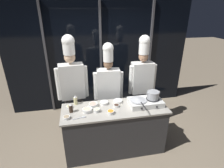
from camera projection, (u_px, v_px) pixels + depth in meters
name	position (u px, v px, depth m)	size (l,w,h in m)	color
ground_plane	(114.00, 148.00, 3.39)	(24.00, 24.00, 0.00)	#7F705B
window_wall_back	(101.00, 57.00, 4.40)	(4.56, 0.09, 2.70)	black
demo_counter	(115.00, 129.00, 3.21)	(1.83, 0.66, 0.89)	#2D2D30
portable_stove	(145.00, 102.00, 3.13)	(0.59, 0.38, 0.11)	silver
frying_pan	(138.00, 99.00, 3.07)	(0.30, 0.52, 0.04)	#ADAFB5
stock_pot	(153.00, 95.00, 3.10)	(0.24, 0.21, 0.14)	#93969B
squeeze_bottle_soy	(71.00, 108.00, 2.89)	(0.07, 0.07, 0.17)	#332319
squeeze_bottle_oil	(75.00, 100.00, 3.12)	(0.06, 0.06, 0.18)	beige
prep_bowl_carrots	(111.00, 112.00, 2.87)	(0.12, 0.12, 0.05)	white
prep_bowl_mushrooms	(67.00, 117.00, 2.74)	(0.11, 0.11, 0.04)	white
prep_bowl_chicken	(87.00, 110.00, 2.92)	(0.17, 0.17, 0.06)	white
prep_bowl_soy_glaze	(116.00, 106.00, 3.07)	(0.10, 0.10, 0.04)	white
prep_bowl_ginger	(69.00, 107.00, 3.03)	(0.11, 0.11, 0.04)	white
prep_bowl_noodles	(97.00, 110.00, 2.91)	(0.11, 0.11, 0.06)	white
prep_bowl_bean_sprouts	(104.00, 103.00, 3.15)	(0.15, 0.15, 0.05)	white
prep_bowl_rice	(118.00, 101.00, 3.22)	(0.17, 0.17, 0.04)	white
prep_bowl_shrimp	(93.00, 105.00, 3.08)	(0.16, 0.16, 0.06)	white
serving_spoon_slotted	(82.00, 117.00, 2.77)	(0.22, 0.07, 0.02)	#B2B5BA
chef_head	(72.00, 81.00, 3.36)	(0.60, 0.28, 2.08)	#4C4C51
chef_sous	(108.00, 84.00, 3.53)	(0.59, 0.28, 1.91)	#4C4C51
chef_line	(142.00, 77.00, 3.67)	(0.59, 0.23, 2.02)	#232326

